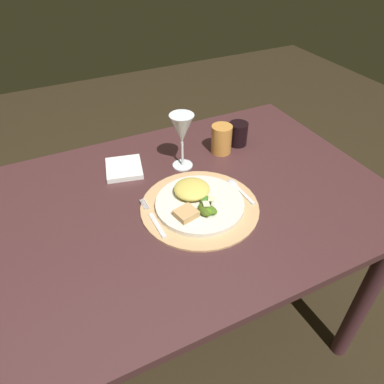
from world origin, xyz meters
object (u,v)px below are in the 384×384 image
Objects in this scene: dinner_plate at (200,204)px; dark_tumbler at (238,134)px; fork at (154,219)px; spoon at (237,187)px; wine_glass at (182,130)px; amber_tumbler at (221,139)px; dining_table at (169,231)px; napkin at (124,168)px.

dark_tumbler reaches higher than dinner_plate.
fork is 0.28m from spoon.
dinner_plate is 1.37× the size of wine_glass.
spoon is at bearing -106.67° from amber_tumbler.
dinner_plate is 0.14m from fork.
wine_glass is 2.27× the size of dark_tumbler.
fork is at bearing -131.27° from wine_glass.
napkin reaches higher than dining_table.
napkin is (-0.06, 0.21, 0.12)m from dining_table.
napkin is at bearing 161.96° from wine_glass.
napkin is 0.67× the size of wine_glass.
dinner_plate is at bearing -1.12° from fork.
fork is at bearing -89.98° from napkin.
napkin is at bearing 90.02° from fork.
spoon is (0.28, 0.02, 0.00)m from fork.
dinner_plate is 1.92× the size of spoon.
amber_tumbler is (0.06, 0.20, 0.04)m from spoon.
napkin is (-0.00, 0.27, -0.00)m from fork.
dinner_plate reaches higher than fork.
amber_tumbler reaches higher than dark_tumbler.
spoon is 1.33× the size of amber_tumbler.
spoon is at bearing 4.59° from fork.
dinner_plate is at bearing -37.92° from dining_table.
dark_tumbler reaches higher than fork.
dining_table is at bearing -147.77° from amber_tumbler.
napkin is 0.23m from wine_glass.
wine_glass reaches higher than fork.
wine_glass is 0.18m from amber_tumbler.
amber_tumbler is (0.34, -0.04, 0.04)m from napkin.
napkin is at bearing 107.01° from dining_table.
wine_glass is at bearing -172.39° from amber_tumbler.
dining_table is at bearing 142.08° from dinner_plate.
napkin is at bearing 173.55° from amber_tumbler.
dark_tumbler is at bearing 41.95° from dinner_plate.
fork is (-0.14, 0.00, -0.00)m from dinner_plate.
wine_glass is at bearing 52.31° from dining_table.
wine_glass is at bearing 117.22° from spoon.
wine_glass is (0.18, 0.21, 0.12)m from fork.
dining_table is 0.36m from amber_tumbler.
dark_tumbler is (0.42, -0.02, 0.03)m from napkin.
dark_tumbler reaches higher than napkin.
wine_glass reaches higher than dark_tumbler.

